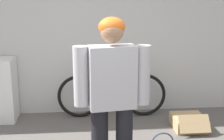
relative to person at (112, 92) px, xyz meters
name	(u,v)px	position (x,y,z in m)	size (l,w,h in m)	color
wall_back	(83,30)	(-0.27, 1.98, 0.37)	(8.00, 0.07, 2.60)	silver
person	(112,92)	(0.00, 0.00, 0.00)	(0.71, 0.27, 1.62)	black
bicycle	(112,94)	(0.15, 1.71, -0.58)	(1.64, 0.46, 0.73)	black
cardboard_box	(189,122)	(1.17, 1.17, -0.84)	(0.44, 0.54, 0.26)	tan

